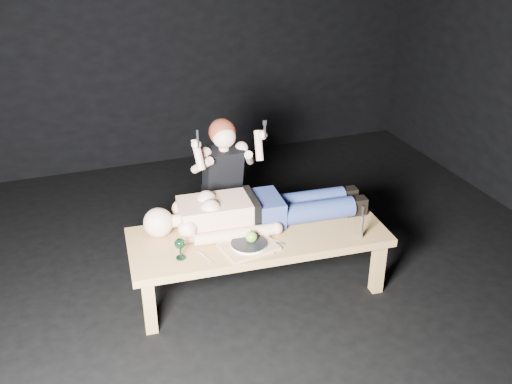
% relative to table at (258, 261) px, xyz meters
% --- Properties ---
extents(ground, '(5.00, 5.00, 0.00)m').
position_rel_table_xyz_m(ground, '(0.07, -0.00, -0.23)').
color(ground, black).
rests_on(ground, ground).
extents(back_wall, '(5.00, 0.00, 5.00)m').
position_rel_table_xyz_m(back_wall, '(0.07, 2.50, 1.27)').
color(back_wall, black).
rests_on(back_wall, ground).
extents(table, '(1.82, 0.78, 0.45)m').
position_rel_table_xyz_m(table, '(0.00, 0.00, 0.00)').
color(table, '#A67C4D').
rests_on(table, ground).
extents(lying_man, '(1.80, 0.65, 0.26)m').
position_rel_table_xyz_m(lying_man, '(0.06, 0.15, 0.36)').
color(lying_man, '#D9AC8A').
rests_on(lying_man, table).
extents(kneeling_woman, '(0.63, 0.70, 1.14)m').
position_rel_table_xyz_m(kneeling_woman, '(-0.08, 0.66, 0.34)').
color(kneeling_woman, black).
rests_on(kneeling_woman, ground).
extents(serving_tray, '(0.39, 0.31, 0.02)m').
position_rel_table_xyz_m(serving_tray, '(-0.12, -0.15, 0.24)').
color(serving_tray, tan).
rests_on(serving_tray, table).
extents(plate, '(0.27, 0.27, 0.02)m').
position_rel_table_xyz_m(plate, '(-0.12, -0.15, 0.26)').
color(plate, white).
rests_on(plate, serving_tray).
extents(apple, '(0.08, 0.08, 0.08)m').
position_rel_table_xyz_m(apple, '(-0.10, -0.14, 0.30)').
color(apple, '#4F8E27').
rests_on(apple, plate).
extents(goblet, '(0.08, 0.08, 0.15)m').
position_rel_table_xyz_m(goblet, '(-0.57, -0.12, 0.30)').
color(goblet, black).
rests_on(goblet, table).
extents(fork_flat, '(0.07, 0.19, 0.01)m').
position_rel_table_xyz_m(fork_flat, '(-0.43, -0.15, 0.23)').
color(fork_flat, '#B2B2B7').
rests_on(fork_flat, table).
extents(knife_flat, '(0.05, 0.19, 0.01)m').
position_rel_table_xyz_m(knife_flat, '(0.03, -0.19, 0.23)').
color(knife_flat, '#B2B2B7').
rests_on(knife_flat, table).
extents(spoon_flat, '(0.12, 0.17, 0.01)m').
position_rel_table_xyz_m(spoon_flat, '(0.07, -0.12, 0.23)').
color(spoon_flat, '#B2B2B7').
rests_on(spoon_flat, table).
extents(carving_knife, '(0.03, 0.04, 0.25)m').
position_rel_table_xyz_m(carving_knife, '(0.64, -0.28, 0.35)').
color(carving_knife, '#B2B2B7').
rests_on(carving_knife, table).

